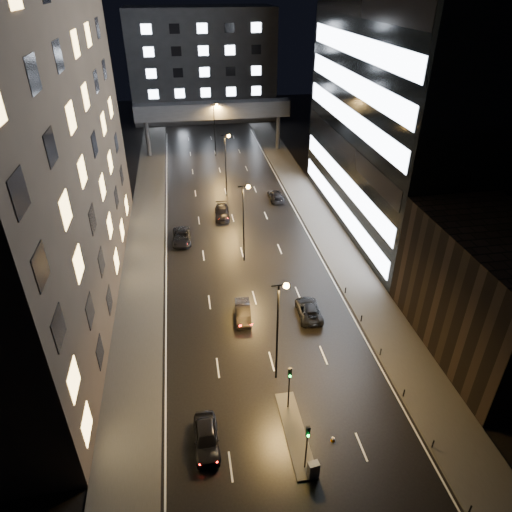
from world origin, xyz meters
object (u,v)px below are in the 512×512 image
object	(u,v)px
car_away_d	(222,212)
car_away_a	(206,438)
car_toward_a	(309,310)
car_toward_b	(276,196)
utility_cabinet	(313,469)
car_away_b	(243,312)
car_away_c	(182,237)

from	to	relation	value
car_away_d	car_away_a	bearing A→B (deg)	-93.63
car_away_d	car_toward_a	bearing A→B (deg)	-70.95
car_toward_a	car_toward_b	size ratio (longest dim) A/B	1.00
car_toward_a	car_away_d	bearing A→B (deg)	-71.54
utility_cabinet	car_away_a	bearing A→B (deg)	143.82
car_toward_a	car_toward_b	bearing A→B (deg)	-91.41
car_toward_b	car_away_b	bearing A→B (deg)	71.28
car_away_b	car_toward_b	size ratio (longest dim) A/B	0.90
car_away_a	car_toward_b	world-z (taller)	car_away_a
car_toward_b	utility_cabinet	size ratio (longest dim) A/B	3.79
car_away_c	car_toward_a	distance (m)	22.06
car_away_b	utility_cabinet	xyz separation A→B (m)	(2.43, -18.46, 0.07)
car_away_b	car_away_d	size ratio (longest dim) A/B	0.86
car_toward_b	car_toward_a	bearing A→B (deg)	84.59
car_away_b	utility_cabinet	world-z (taller)	car_away_b
car_away_b	car_toward_a	world-z (taller)	car_away_b
car_toward_a	car_away_a	bearing A→B (deg)	53.18
car_away_c	car_toward_a	xyz separation A→B (m)	(12.75, -18.01, -0.05)
car_away_d	car_toward_b	size ratio (longest dim) A/B	1.04
car_toward_a	car_toward_b	distance (m)	29.39
car_toward_b	utility_cabinet	world-z (taller)	utility_cabinet
car_away_c	car_away_d	distance (m)	8.95
car_away_b	car_away_c	world-z (taller)	car_away_c
car_away_a	utility_cabinet	world-z (taller)	car_away_a
car_away_b	car_toward_a	distance (m)	6.92
car_away_b	car_toward_a	size ratio (longest dim) A/B	0.90
utility_cabinet	car_away_c	bearing A→B (deg)	94.76
car_away_b	car_away_a	bearing A→B (deg)	-103.76
car_away_a	car_away_c	size ratio (longest dim) A/B	0.88
car_away_b	car_away_d	bearing A→B (deg)	94.03
car_away_c	car_toward_b	bearing A→B (deg)	38.44
car_away_a	car_away_d	bearing A→B (deg)	82.29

